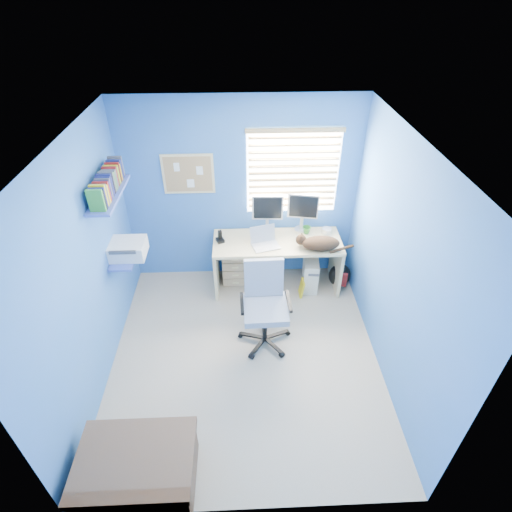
{
  "coord_description": "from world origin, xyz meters",
  "views": [
    {
      "loc": [
        -0.01,
        -3.03,
        3.64
      ],
      "look_at": [
        0.15,
        0.65,
        0.95
      ],
      "focal_mm": 28.0,
      "sensor_mm": 36.0,
      "label": 1
    }
  ],
  "objects_px": {
    "cat": "(321,243)",
    "office_chair": "(265,315)",
    "desk": "(277,264)",
    "tower_pc": "(310,272)",
    "laptop": "(266,239)"
  },
  "relations": [
    {
      "from": "cat",
      "to": "office_chair",
      "type": "distance_m",
      "value": 1.17
    },
    {
      "from": "desk",
      "to": "cat",
      "type": "bearing_deg",
      "value": -20.84
    },
    {
      "from": "cat",
      "to": "office_chair",
      "type": "height_order",
      "value": "office_chair"
    },
    {
      "from": "laptop",
      "to": "cat",
      "type": "relative_size",
      "value": 0.69
    },
    {
      "from": "cat",
      "to": "desk",
      "type": "bearing_deg",
      "value": 175.49
    },
    {
      "from": "cat",
      "to": "tower_pc",
      "type": "bearing_deg",
      "value": 124.58
    },
    {
      "from": "desk",
      "to": "tower_pc",
      "type": "xyz_separation_m",
      "value": [
        0.47,
        -0.03,
        -0.14
      ]
    },
    {
      "from": "tower_pc",
      "to": "office_chair",
      "type": "height_order",
      "value": "office_chair"
    },
    {
      "from": "tower_pc",
      "to": "laptop",
      "type": "bearing_deg",
      "value": -166.18
    },
    {
      "from": "desk",
      "to": "tower_pc",
      "type": "bearing_deg",
      "value": -3.19
    },
    {
      "from": "cat",
      "to": "office_chair",
      "type": "bearing_deg",
      "value": -117.14
    },
    {
      "from": "desk",
      "to": "laptop",
      "type": "height_order",
      "value": "laptop"
    },
    {
      "from": "laptop",
      "to": "tower_pc",
      "type": "distance_m",
      "value": 0.89
    },
    {
      "from": "desk",
      "to": "cat",
      "type": "distance_m",
      "value": 0.72
    },
    {
      "from": "tower_pc",
      "to": "office_chair",
      "type": "distance_m",
      "value": 1.19
    }
  ]
}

